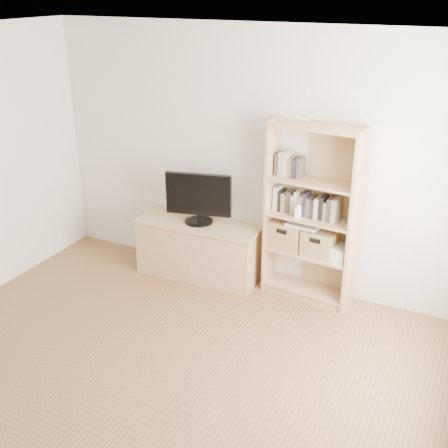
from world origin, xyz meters
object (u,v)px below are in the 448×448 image
Objects in this scene: television at (199,198)px; laptop at (304,224)px; baby_monitor at (298,213)px; basket_left at (288,234)px; basket_right at (320,243)px; bookshelf at (312,215)px; tv_stand at (200,250)px.

laptop is at bearing -9.62° from television.
baby_monitor reaches higher than basket_left.
bookshelf is at bearing 178.47° from basket_right.
baby_monitor is 0.34× the size of basket_left.
basket_right is at bearing -10.10° from television.
basket_left is at bearing -178.81° from bookshelf.
basket_right is (0.21, 0.07, -0.30)m from baby_monitor.
basket_left is 0.34m from basket_right.
tv_stand is 1.33m from basket_right.
basket_left is at bearing 127.75° from baby_monitor.
basket_right is 0.23m from laptop.
basket_left is at bearing -7.08° from television.
tv_stand is 1.25m from baby_monitor.
television is (-1.18, -0.08, 0.00)m from bookshelf.
tv_stand is 4.02× the size of laptop.
tv_stand is 0.59m from television.
television is at bearing 177.45° from tv_stand.
tv_stand is at bearing -166.56° from basket_left.
baby_monitor is at bearing -115.69° from laptop.
television reaches higher than baby_monitor.
baby_monitor is at bearing -135.00° from bookshelf.
tv_stand is at bearing -172.70° from laptop.
basket_left reaches higher than tv_stand.
tv_stand is 1.87× the size of television.
bookshelf reaches higher than laptop.
basket_right is 0.98× the size of laptop.
baby_monitor is 0.38m from basket_right.
baby_monitor is 0.34m from basket_left.
bookshelf reaches higher than tv_stand.
television is at bearing -170.58° from bookshelf.
basket_right is at bearing 3.67° from laptop.
television is at bearing 167.03° from baby_monitor.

